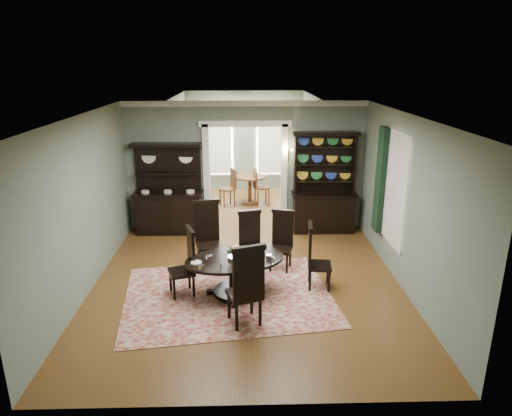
{
  "coord_description": "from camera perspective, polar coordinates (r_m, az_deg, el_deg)",
  "views": [
    {
      "loc": [
        -0.05,
        -7.37,
        3.85
      ],
      "look_at": [
        0.18,
        0.6,
        1.26
      ],
      "focal_mm": 32.0,
      "sensor_mm": 36.0,
      "label": 1
    }
  ],
  "objects": [
    {
      "name": "parlor_chair_left",
      "position": [
        12.57,
        -3.32,
        2.72
      ],
      "size": [
        0.49,
        0.48,
        1.03
      ],
      "rotation": [
        0.0,
        0.0,
        1.97
      ],
      "color": "brown",
      "rests_on": "parlor_floor"
    },
    {
      "name": "dining_table",
      "position": [
        7.82,
        -2.63,
        -7.67
      ],
      "size": [
        1.94,
        1.94,
        0.67
      ],
      "rotation": [
        0.0,
        0.0,
        0.27
      ],
      "color": "black",
      "rests_on": "rug"
    },
    {
      "name": "chair_far_mid",
      "position": [
        8.64,
        -0.65,
        -3.97
      ],
      "size": [
        0.53,
        0.51,
        1.18
      ],
      "rotation": [
        0.0,
        0.0,
        3.41
      ],
      "color": "black",
      "rests_on": "rug"
    },
    {
      "name": "wall_sconce",
      "position": [
        10.45,
        3.91,
        7.12
      ],
      "size": [
        0.27,
        0.21,
        0.21
      ],
      "color": "#B2852F",
      "rests_on": "back_wall_right"
    },
    {
      "name": "sideboard",
      "position": [
        10.74,
        -10.82,
        0.74
      ],
      "size": [
        1.59,
        0.57,
        2.09
      ],
      "rotation": [
        0.0,
        0.0,
        -0.01
      ],
      "color": "black",
      "rests_on": "floor"
    },
    {
      "name": "parlor_chair_right",
      "position": [
        12.59,
        0.42,
        2.86
      ],
      "size": [
        0.48,
        0.47,
        1.06
      ],
      "rotation": [
        0.0,
        0.0,
        -1.35
      ],
      "color": "brown",
      "rests_on": "parlor_floor"
    },
    {
      "name": "centerpiece",
      "position": [
        7.68,
        -2.52,
        -5.92
      ],
      "size": [
        1.41,
        0.91,
        0.23
      ],
      "color": "silver",
      "rests_on": "dining_table"
    },
    {
      "name": "parlor",
      "position": [
        13.11,
        -1.41,
        7.71
      ],
      "size": [
        3.51,
        3.5,
        3.01
      ],
      "color": "brown",
      "rests_on": "ground"
    },
    {
      "name": "chair_end_right",
      "position": [
        8.04,
        7.28,
        -5.83
      ],
      "size": [
        0.46,
        0.48,
        1.19
      ],
      "rotation": [
        0.0,
        0.0,
        -1.68
      ],
      "color": "black",
      "rests_on": "rug"
    },
    {
      "name": "chair_near",
      "position": [
        6.81,
        -1.17,
        -9.47
      ],
      "size": [
        0.63,
        0.61,
        1.35
      ],
      "rotation": [
        0.0,
        0.0,
        0.33
      ],
      "color": "black",
      "rests_on": "rug"
    },
    {
      "name": "rug",
      "position": [
        7.98,
        -3.48,
        -10.86
      ],
      "size": [
        3.8,
        3.1,
        0.01
      ],
      "primitive_type": "cube",
      "rotation": [
        0.0,
        0.0,
        0.14
      ],
      "color": "maroon",
      "rests_on": "floor"
    },
    {
      "name": "chair_end_left",
      "position": [
        7.86,
        -8.66,
        -6.46
      ],
      "size": [
        0.54,
        0.55,
        1.19
      ],
      "rotation": [
        0.0,
        0.0,
        1.9
      ],
      "color": "black",
      "rests_on": "rug"
    },
    {
      "name": "parlor_table",
      "position": [
        12.74,
        -0.79,
        2.81
      ],
      "size": [
        0.86,
        0.86,
        0.79
      ],
      "color": "brown",
      "rests_on": "parlor_floor"
    },
    {
      "name": "right_window",
      "position": [
        9.02,
        16.13,
        2.82
      ],
      "size": [
        0.15,
        1.47,
        2.12
      ],
      "color": "white",
      "rests_on": "wall_right"
    },
    {
      "name": "doorway_trim",
      "position": [
        10.61,
        -1.34,
        5.82
      ],
      "size": [
        2.08,
        0.25,
        2.57
      ],
      "color": "silver",
      "rests_on": "floor"
    },
    {
      "name": "chair_far_left",
      "position": [
        8.8,
        -6.03,
        -3.09
      ],
      "size": [
        0.59,
        0.57,
        1.34
      ],
      "rotation": [
        0.0,
        0.0,
        3.38
      ],
      "color": "black",
      "rests_on": "rug"
    },
    {
      "name": "room",
      "position": [
        7.75,
        -1.2,
        0.92
      ],
      "size": [
        5.51,
        6.01,
        3.01
      ],
      "color": "brown",
      "rests_on": "ground"
    },
    {
      "name": "welsh_dresser",
      "position": [
        10.72,
        8.47,
        1.48
      ],
      "size": [
        1.5,
        0.56,
        2.33
      ],
      "rotation": [
        0.0,
        0.0,
        -0.01
      ],
      "color": "black",
      "rests_on": "floor"
    },
    {
      "name": "chair_far_right",
      "position": [
        8.76,
        3.25,
        -3.77
      ],
      "size": [
        0.52,
        0.51,
        1.16
      ],
      "rotation": [
        0.0,
        0.0,
        2.85
      ],
      "color": "black",
      "rests_on": "rug"
    }
  ]
}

